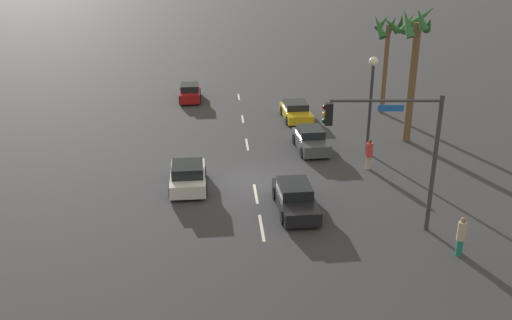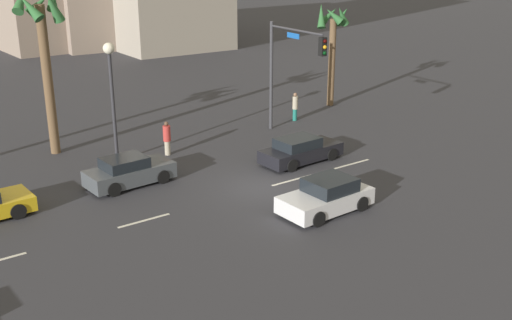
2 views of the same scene
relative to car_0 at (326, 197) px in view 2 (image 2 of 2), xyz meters
name	(u,v)px [view 2 (image 2 of 2)]	position (x,y,z in m)	size (l,w,h in m)	color
ground_plane	(266,187)	(-0.43, 3.55, -0.64)	(220.00, 220.00, 0.00)	#333338
lane_stripe_2	(144,221)	(-6.51, 3.55, -0.64)	(2.25, 0.14, 0.01)	silver
lane_stripe_3	(293,180)	(1.12, 3.55, -0.64)	(2.42, 0.14, 0.01)	silver
lane_stripe_4	(350,164)	(4.85, 3.55, -0.64)	(2.59, 0.14, 0.01)	silver
car_0	(326,197)	(0.00, 0.00, 0.00)	(4.00, 2.06, 1.40)	silver
car_1	(129,172)	(-5.30, 7.50, -0.01)	(4.07, 2.00, 1.37)	#474C51
car_3	(300,150)	(3.07, 5.34, -0.03)	(4.43, 1.96, 1.31)	black
traffic_signal	(288,61)	(5.44, 9.38, 3.66)	(0.58, 5.10, 6.34)	#38383D
streetlamp	(111,79)	(-4.40, 10.89, 3.58)	(0.56, 0.56, 6.01)	#2D2D33
pedestrian_0	(167,138)	(-1.83, 10.30, 0.30)	(0.52, 0.52, 1.80)	#B2A58C
pedestrian_1	(295,106)	(7.86, 11.60, 0.29)	(0.51, 0.51, 1.77)	#1E7266
palm_tree_1	(43,39)	(-6.51, 14.05, 5.37)	(2.48, 2.66, 8.73)	brown
palm_tree_2	(333,33)	(12.36, 13.26, 4.29)	(2.29, 2.21, 6.90)	brown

